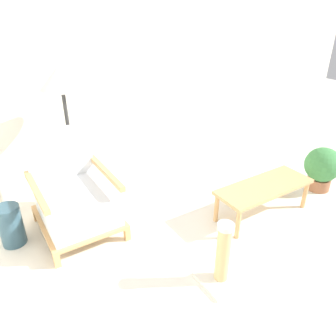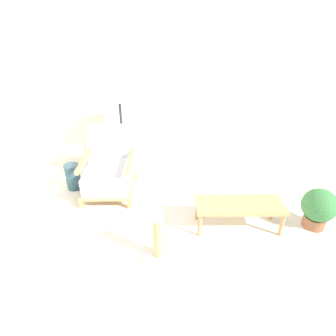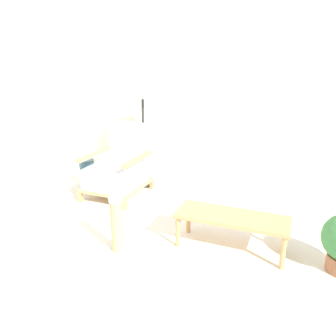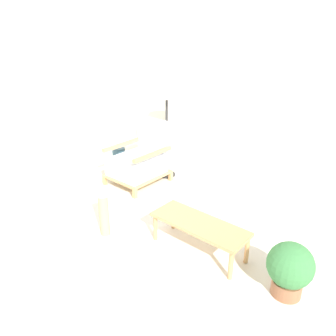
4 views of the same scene
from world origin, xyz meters
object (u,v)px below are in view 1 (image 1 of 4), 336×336
at_px(coffee_table, 264,189).
at_px(potted_plant, 322,167).
at_px(vase, 11,225).
at_px(scratching_post, 222,261).
at_px(floor_lamp, 62,86).
at_px(armchair, 74,198).

bearing_deg(coffee_table, potted_plant, 0.34).
bearing_deg(vase, coffee_table, -21.38).
bearing_deg(potted_plant, vase, 164.70).
relative_size(coffee_table, scratching_post, 1.85).
bearing_deg(floor_lamp, scratching_post, -71.33).
bearing_deg(coffee_table, vase, 158.62).
relative_size(coffee_table, potted_plant, 2.00).
height_order(armchair, scratching_post, armchair).
relative_size(floor_lamp, vase, 3.77).
relative_size(floor_lamp, potted_plant, 2.87).
relative_size(potted_plant, scratching_post, 0.93).
bearing_deg(floor_lamp, vase, -153.70).
distance_m(potted_plant, scratching_post, 1.92).
height_order(armchair, vase, armchair).
height_order(armchair, floor_lamp, floor_lamp).
height_order(vase, scratching_post, scratching_post).
distance_m(armchair, vase, 0.59).
relative_size(armchair, floor_lamp, 0.62).
height_order(armchair, coffee_table, armchair).
bearing_deg(scratching_post, armchair, 119.96).
height_order(potted_plant, scratching_post, scratching_post).
relative_size(armchair, coffee_table, 0.89).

